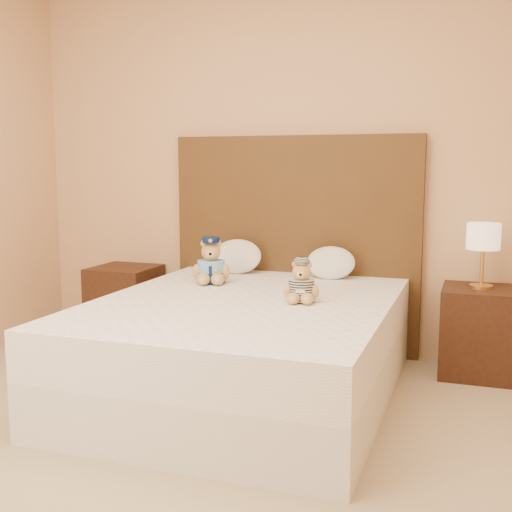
# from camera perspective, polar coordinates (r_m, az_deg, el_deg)

# --- Properties ---
(ground) EXTENTS (4.00, 4.50, 0.00)m
(ground) POSITION_cam_1_polar(r_m,az_deg,el_deg) (2.76, -10.24, -20.12)
(ground) COLOR tan
(ground) RESTS_ON ground
(room_walls) EXTENTS (4.04, 4.52, 2.72)m
(room_walls) POSITION_cam_1_polar(r_m,az_deg,el_deg) (2.88, -6.48, 18.21)
(room_walls) COLOR tan
(room_walls) RESTS_ON ground
(bed) EXTENTS (1.60, 2.00, 0.55)m
(bed) POSITION_cam_1_polar(r_m,az_deg,el_deg) (3.67, -1.00, -8.11)
(bed) COLOR white
(bed) RESTS_ON ground
(headboard) EXTENTS (1.75, 0.08, 1.50)m
(headboard) POSITION_cam_1_polar(r_m,az_deg,el_deg) (4.52, 3.44, 1.11)
(headboard) COLOR #472E15
(headboard) RESTS_ON ground
(nightstand_left) EXTENTS (0.45, 0.45, 0.55)m
(nightstand_left) POSITION_cam_1_polar(r_m,az_deg,el_deg) (4.90, -11.54, -4.13)
(nightstand_left) COLOR #371D11
(nightstand_left) RESTS_ON ground
(nightstand_right) EXTENTS (0.45, 0.45, 0.55)m
(nightstand_right) POSITION_cam_1_polar(r_m,az_deg,el_deg) (4.23, 19.19, -6.37)
(nightstand_right) COLOR #371D11
(nightstand_right) RESTS_ON ground
(lamp) EXTENTS (0.20, 0.20, 0.40)m
(lamp) POSITION_cam_1_polar(r_m,az_deg,el_deg) (4.13, 19.56, 1.37)
(lamp) COLOR gold
(lamp) RESTS_ON nightstand_right
(teddy_police) EXTENTS (0.32, 0.31, 0.29)m
(teddy_police) POSITION_cam_1_polar(r_m,az_deg,el_deg) (4.09, -4.01, -0.40)
(teddy_police) COLOR #AF7B44
(teddy_police) RESTS_ON bed
(teddy_prisoner) EXTENTS (0.24, 0.23, 0.23)m
(teddy_prisoner) POSITION_cam_1_polar(r_m,az_deg,el_deg) (3.53, 4.07, -2.25)
(teddy_prisoner) COLOR #AF7B44
(teddy_prisoner) RESTS_ON bed
(pillow_left) EXTENTS (0.36, 0.23, 0.25)m
(pillow_left) POSITION_cam_1_polar(r_m,az_deg,el_deg) (4.47, -1.73, 0.11)
(pillow_left) COLOR white
(pillow_left) RESTS_ON bed
(pillow_right) EXTENTS (0.33, 0.21, 0.23)m
(pillow_right) POSITION_cam_1_polar(r_m,az_deg,el_deg) (4.28, 6.65, -0.46)
(pillow_right) COLOR white
(pillow_right) RESTS_ON bed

